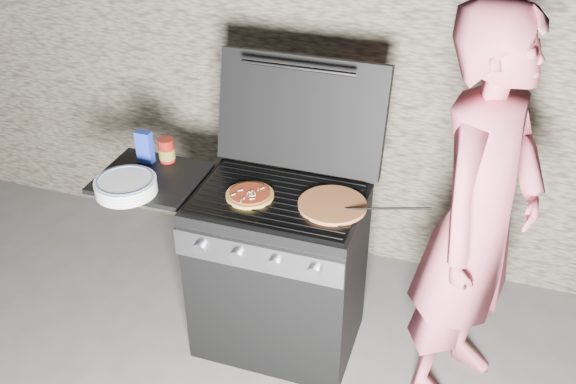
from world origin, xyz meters
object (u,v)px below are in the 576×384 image
(gas_grill, at_px, (233,263))
(sauce_jar, at_px, (167,150))
(person, at_px, (479,222))
(pizza_topped, at_px, (250,194))

(gas_grill, xyz_separation_m, sauce_jar, (-0.41, 0.16, 0.51))
(person, bearing_deg, pizza_topped, 115.88)
(gas_grill, height_order, person, person)
(pizza_topped, xyz_separation_m, person, (1.03, 0.05, 0.04))
(sauce_jar, bearing_deg, pizza_topped, -20.26)
(gas_grill, relative_size, person, 0.70)
(gas_grill, bearing_deg, pizza_topped, -16.32)
(gas_grill, xyz_separation_m, pizza_topped, (0.12, -0.04, 0.47))
(gas_grill, bearing_deg, sauce_jar, 158.57)
(sauce_jar, bearing_deg, gas_grill, -21.43)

